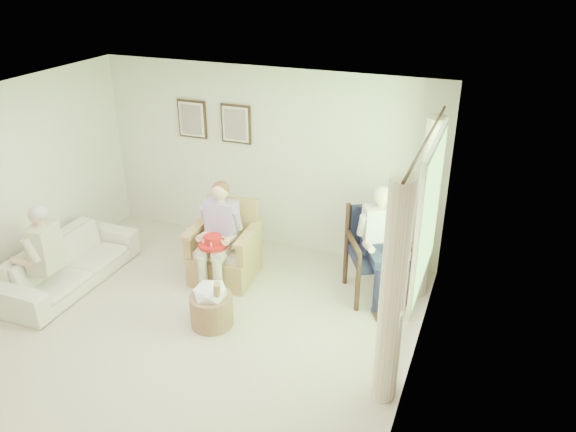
# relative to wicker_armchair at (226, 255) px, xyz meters

# --- Properties ---
(floor) EXTENTS (5.50, 5.50, 0.00)m
(floor) POSITION_rel_wicker_armchair_xyz_m (0.12, -1.62, -0.33)
(floor) COLOR beige
(floor) RESTS_ON ground
(back_wall) EXTENTS (5.00, 0.04, 2.60)m
(back_wall) POSITION_rel_wicker_armchair_xyz_m (0.12, 1.13, 0.97)
(back_wall) COLOR silver
(back_wall) RESTS_ON ground
(right_wall) EXTENTS (0.04, 5.50, 2.60)m
(right_wall) POSITION_rel_wicker_armchair_xyz_m (2.62, -1.62, 0.97)
(right_wall) COLOR silver
(right_wall) RESTS_ON ground
(ceiling) EXTENTS (5.00, 5.50, 0.02)m
(ceiling) POSITION_rel_wicker_armchair_xyz_m (0.12, -1.62, 2.27)
(ceiling) COLOR white
(ceiling) RESTS_ON back_wall
(window) EXTENTS (0.13, 2.50, 1.63)m
(window) POSITION_rel_wicker_armchair_xyz_m (2.59, -0.42, 1.26)
(window) COLOR #2D6B23
(window) RESTS_ON right_wall
(curtain_left) EXTENTS (0.34, 0.34, 2.30)m
(curtain_left) POSITION_rel_wicker_armchair_xyz_m (2.45, -1.40, 0.82)
(curtain_left) COLOR beige
(curtain_left) RESTS_ON ground
(curtain_right) EXTENTS (0.34, 0.34, 2.30)m
(curtain_right) POSITION_rel_wicker_armchair_xyz_m (2.45, 0.56, 0.82)
(curtain_right) COLOR beige
(curtain_right) RESTS_ON ground
(framed_print_left) EXTENTS (0.45, 0.05, 0.55)m
(framed_print_left) POSITION_rel_wicker_armchair_xyz_m (-1.03, 1.09, 1.45)
(framed_print_left) COLOR #382114
(framed_print_left) RESTS_ON back_wall
(framed_print_right) EXTENTS (0.45, 0.05, 0.55)m
(framed_print_right) POSITION_rel_wicker_armchair_xyz_m (-0.33, 1.09, 1.45)
(framed_print_right) COLOR #382114
(framed_print_right) RESTS_ON back_wall
(wicker_armchair) EXTENTS (0.81, 0.81, 1.04)m
(wicker_armchair) POSITION_rel_wicker_armchair_xyz_m (0.00, 0.00, 0.00)
(wicker_armchair) COLOR #AF8052
(wicker_armchair) RESTS_ON ground
(wood_armchair) EXTENTS (0.73, 0.68, 1.12)m
(wood_armchair) POSITION_rel_wicker_armchair_xyz_m (1.97, 0.41, 0.28)
(wood_armchair) COLOR black
(wood_armchair) RESTS_ON ground
(sofa) EXTENTS (1.99, 0.78, 0.58)m
(sofa) POSITION_rel_wicker_armchair_xyz_m (-1.83, -0.89, -0.04)
(sofa) COLOR white
(sofa) RESTS_ON ground
(person_wicker) EXTENTS (0.40, 0.62, 1.35)m
(person_wicker) POSITION_rel_wicker_armchair_xyz_m (0.00, -0.14, 0.46)
(person_wicker) COLOR beige
(person_wicker) RESTS_ON ground
(person_dark) EXTENTS (0.40, 0.62, 1.44)m
(person_dark) POSITION_rel_wicker_armchair_xyz_m (1.97, 0.22, 0.54)
(person_dark) COLOR #1B1C3B
(person_dark) RESTS_ON ground
(person_sofa) EXTENTS (0.42, 0.62, 1.25)m
(person_sofa) POSITION_rel_wicker_armchair_xyz_m (-1.83, -1.31, 0.38)
(person_sofa) COLOR #BCB497
(person_sofa) RESTS_ON ground
(red_hat) EXTENTS (0.37, 0.37, 0.14)m
(red_hat) POSITION_rel_wicker_armchair_xyz_m (0.02, -0.34, 0.36)
(red_hat) COLOR red
(red_hat) RESTS_ON person_wicker
(hatbox) EXTENTS (0.60, 0.60, 0.73)m
(hatbox) POSITION_rel_wicker_armchair_xyz_m (0.33, -1.02, -0.04)
(hatbox) COLOR tan
(hatbox) RESTS_ON ground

